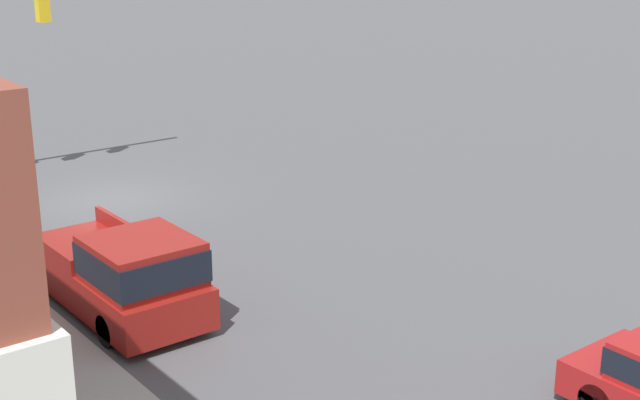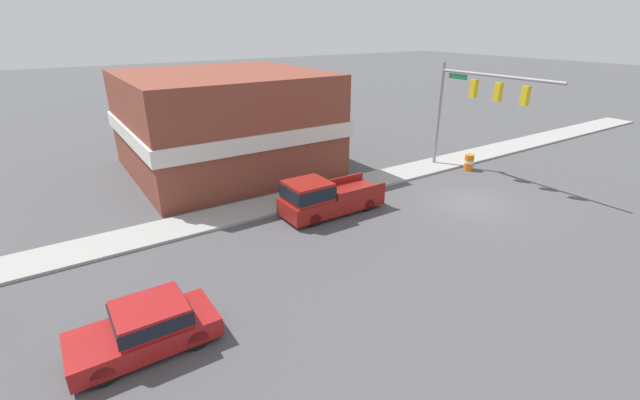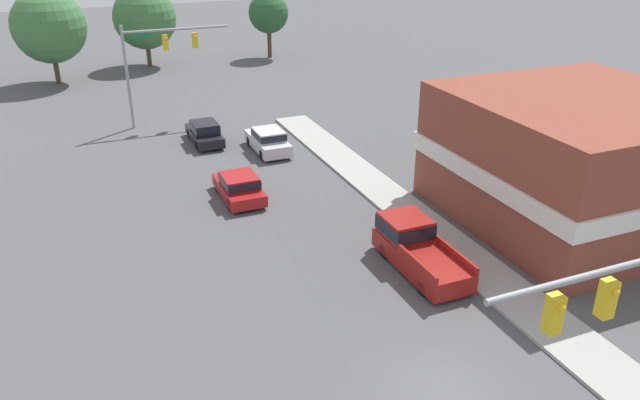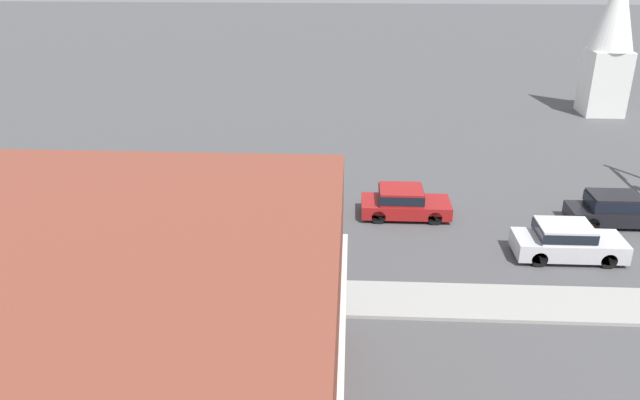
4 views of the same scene
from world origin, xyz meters
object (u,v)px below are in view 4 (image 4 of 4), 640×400
(car_lead, at_px, (404,202))
(car_second_ahead, at_px, (615,209))
(car_oncoming, at_px, (567,240))
(pickup_truck_parked, at_px, (171,243))

(car_lead, bearing_deg, car_second_ahead, 87.75)
(car_second_ahead, height_order, car_oncoming, car_oncoming)
(car_second_ahead, xyz_separation_m, car_oncoming, (3.43, -3.24, 0.02))
(car_lead, xyz_separation_m, car_second_ahead, (0.38, 9.72, 0.02))
(car_oncoming, bearing_deg, pickup_truck_parked, 94.82)
(car_lead, height_order, car_second_ahead, car_second_ahead)
(car_second_ahead, bearing_deg, car_oncoming, -43.44)
(pickup_truck_parked, bearing_deg, car_lead, 117.86)
(car_lead, distance_m, car_second_ahead, 9.73)
(car_lead, relative_size, car_oncoming, 0.95)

